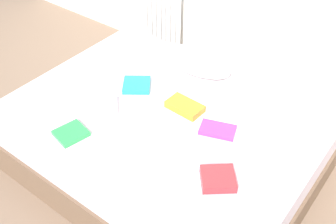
{
  "coord_description": "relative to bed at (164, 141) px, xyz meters",
  "views": [
    {
      "loc": [
        1.26,
        -1.6,
        2.22
      ],
      "look_at": [
        0.0,
        0.05,
        0.48
      ],
      "focal_mm": 43.63,
      "sensor_mm": 36.0,
      "label": 1
    }
  ],
  "objects": [
    {
      "name": "pillow",
      "position": [
        -0.13,
        0.54,
        0.33
      ],
      "size": [
        0.6,
        0.27,
        0.15
      ],
      "primitive_type": "ellipsoid",
      "color": "white",
      "rests_on": "bed"
    },
    {
      "name": "textbook_green",
      "position": [
        -0.33,
        -0.5,
        0.27
      ],
      "size": [
        0.21,
        0.21,
        0.03
      ],
      "primitive_type": "cube",
      "rotation": [
        0.0,
        0.0,
        -0.22
      ],
      "color": "green",
      "rests_on": "bed"
    },
    {
      "name": "ground_plane",
      "position": [
        0.0,
        0.0,
        -0.25
      ],
      "size": [
        8.0,
        8.0,
        0.0
      ],
      "primitive_type": "plane",
      "color": "#7F6651"
    },
    {
      "name": "textbook_white",
      "position": [
        -0.36,
        -0.22,
        0.27
      ],
      "size": [
        0.27,
        0.27,
        0.04
      ],
      "primitive_type": "cube",
      "rotation": [
        0.0,
        0.0,
        0.77
      ],
      "color": "white",
      "rests_on": "bed"
    },
    {
      "name": "bed",
      "position": [
        0.0,
        0.0,
        0.0
      ],
      "size": [
        2.0,
        1.5,
        0.5
      ],
      "color": "brown",
      "rests_on": "ground"
    },
    {
      "name": "radiator",
      "position": [
        -0.96,
        1.2,
        0.16
      ],
      "size": [
        0.44,
        0.04,
        0.58
      ],
      "color": "white",
      "rests_on": "ground"
    },
    {
      "name": "textbook_orange",
      "position": [
        0.09,
        0.12,
        0.28
      ],
      "size": [
        0.25,
        0.15,
        0.05
      ],
      "primitive_type": "cube",
      "rotation": [
        0.0,
        0.0,
        -0.05
      ],
      "color": "orange",
      "rests_on": "bed"
    },
    {
      "name": "textbook_teal",
      "position": [
        -0.33,
        0.12,
        0.27
      ],
      "size": [
        0.26,
        0.26,
        0.03
      ],
      "primitive_type": "cube",
      "rotation": [
        0.0,
        0.0,
        -0.93
      ],
      "color": "teal",
      "rests_on": "bed"
    },
    {
      "name": "textbook_purple",
      "position": [
        0.37,
        0.07,
        0.27
      ],
      "size": [
        0.25,
        0.2,
        0.02
      ],
      "primitive_type": "cube",
      "rotation": [
        0.0,
        0.0,
        0.34
      ],
      "color": "purple",
      "rests_on": "bed"
    },
    {
      "name": "textbook_red",
      "position": [
        0.59,
        -0.27,
        0.28
      ],
      "size": [
        0.25,
        0.25,
        0.05
      ],
      "primitive_type": "cube",
      "rotation": [
        0.0,
        0.0,
        0.7
      ],
      "color": "red",
      "rests_on": "bed"
    }
  ]
}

